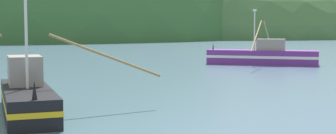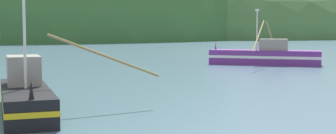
# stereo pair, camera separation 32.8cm
# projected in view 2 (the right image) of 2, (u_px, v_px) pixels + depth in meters

# --- Properties ---
(hill_far_center) EXTENTS (151.58, 121.27, 57.89)m
(hill_far_center) POSITION_uv_depth(u_px,v_px,m) (200.00, 36.00, 186.10)
(hill_far_center) COLOR #47703D
(hill_far_center) RESTS_ON ground
(hill_mid_left) EXTENTS (90.81, 72.65, 37.66)m
(hill_mid_left) POSITION_uv_depth(u_px,v_px,m) (131.00, 35.00, 213.99)
(hill_mid_left) COLOR #47703D
(hill_mid_left) RESTS_ON ground
(fishing_boat_black) EXTENTS (11.38, 8.19, 5.79)m
(fishing_boat_black) POSITION_uv_depth(u_px,v_px,m) (25.00, 96.00, 21.17)
(fishing_boat_black) COLOR black
(fishing_boat_black) RESTS_ON ground
(fishing_boat_purple) EXTENTS (10.95, 15.65, 5.43)m
(fishing_boat_purple) POSITION_uv_depth(u_px,v_px,m) (265.00, 56.00, 47.92)
(fishing_boat_purple) COLOR #6B2D84
(fishing_boat_purple) RESTS_ON ground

